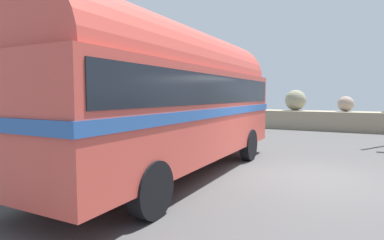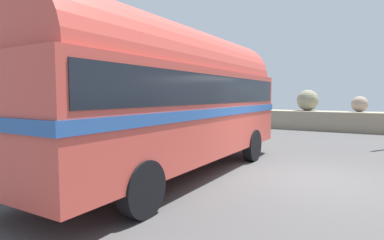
{
  "view_description": "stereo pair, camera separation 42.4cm",
  "coord_description": "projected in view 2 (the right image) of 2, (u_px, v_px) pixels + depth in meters",
  "views": [
    {
      "loc": [
        1.03,
        -8.08,
        2.02
      ],
      "look_at": [
        -2.61,
        -1.1,
        1.4
      ],
      "focal_mm": 29.47,
      "sensor_mm": 36.0,
      "label": 1
    },
    {
      "loc": [
        1.4,
        -7.87,
        2.02
      ],
      "look_at": [
        -2.61,
        -1.1,
        1.4
      ],
      "focal_mm": 29.47,
      "sensor_mm": 36.0,
      "label": 2
    }
  ],
  "objects": [
    {
      "name": "ground",
      "position": [
        308.0,
        178.0,
        7.62
      ],
      "size": [
        32.0,
        26.0,
        0.02
      ],
      "color": "#4B4948"
    },
    {
      "name": "breakwater",
      "position": [
        341.0,
        118.0,
        17.89
      ],
      "size": [
        31.36,
        2.14,
        2.39
      ],
      "color": "gray",
      "rests_on": "ground"
    },
    {
      "name": "second_coach",
      "position": [
        88.0,
        95.0,
        11.7
      ],
      "size": [
        3.61,
        8.84,
        3.7
      ],
      "rotation": [
        0.0,
        0.0,
        -0.14
      ],
      "color": "black",
      "rests_on": "ground"
    },
    {
      "name": "vintage_coach",
      "position": [
        174.0,
        94.0,
        7.8
      ],
      "size": [
        2.49,
        8.59,
        3.7
      ],
      "rotation": [
        0.0,
        0.0,
        0.0
      ],
      "color": "black",
      "rests_on": "ground"
    }
  ]
}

